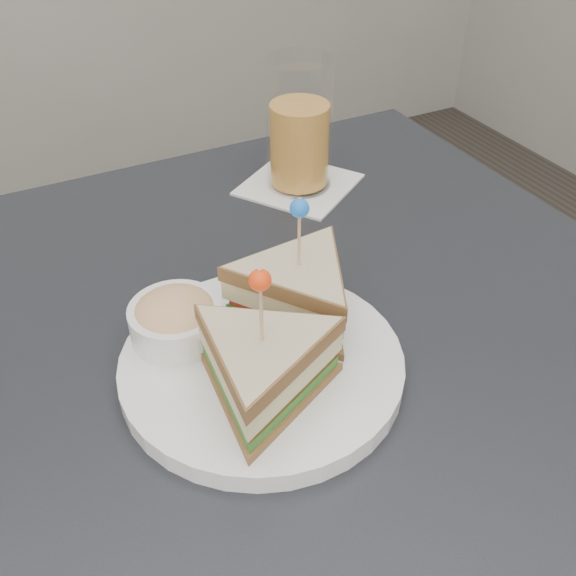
{
  "coord_description": "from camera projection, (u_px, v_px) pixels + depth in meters",
  "views": [
    {
      "loc": [
        -0.2,
        -0.39,
        1.16
      ],
      "look_at": [
        0.01,
        0.01,
        0.8
      ],
      "focal_mm": 40.0,
      "sensor_mm": 36.0,
      "label": 1
    }
  ],
  "objects": [
    {
      "name": "drink_set",
      "position": [
        299.0,
        133.0,
        0.78
      ],
      "size": [
        0.18,
        0.18,
        0.16
      ],
      "rotation": [
        0.0,
        0.0,
        0.59
      ],
      "color": "white",
      "rests_on": "table"
    },
    {
      "name": "table",
      "position": [
        284.0,
        394.0,
        0.65
      ],
      "size": [
        0.8,
        0.8,
        0.75
      ],
      "color": "black",
      "rests_on": "ground"
    },
    {
      "name": "plate_meal",
      "position": [
        267.0,
        334.0,
        0.54
      ],
      "size": [
        0.28,
        0.26,
        0.15
      ],
      "rotation": [
        0.0,
        0.0,
        -0.08
      ],
      "color": "white",
      "rests_on": "table"
    }
  ]
}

